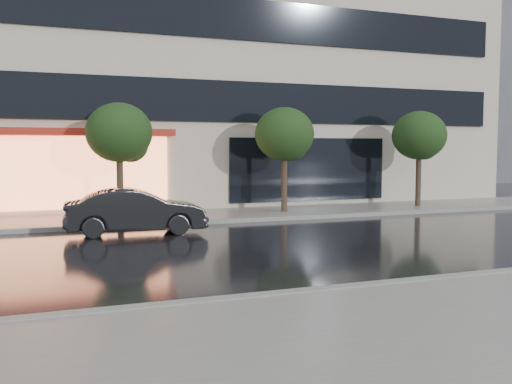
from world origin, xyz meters
name	(u,v)px	position (x,y,z in m)	size (l,w,h in m)	color
ground	(351,278)	(0.00, 0.00, 0.00)	(120.00, 120.00, 0.00)	black
sidewalk_near	(472,323)	(0.00, -3.25, 0.06)	(60.00, 4.50, 0.12)	slate
sidewalk_far	(205,216)	(0.00, 10.25, 0.06)	(60.00, 3.50, 0.12)	slate
curb_near	(381,286)	(0.00, -1.00, 0.07)	(60.00, 0.25, 0.14)	gray
curb_far	(219,221)	(0.00, 8.50, 0.07)	(60.00, 0.25, 0.14)	gray
office_building	(159,10)	(0.00, 17.97, 9.00)	(30.00, 12.76, 18.00)	beige
bg_building_right	(457,79)	(26.00, 28.00, 8.00)	(12.00, 12.00, 16.00)	#4C4C54
tree_mid_west	(121,135)	(-2.94, 10.03, 2.92)	(2.20, 2.20, 3.99)	#33261C
tree_mid_east	(286,136)	(3.06, 10.03, 2.92)	(2.20, 2.20, 3.99)	#33261C
tree_far_east	(420,137)	(9.06, 10.03, 2.92)	(2.20, 2.20, 3.99)	#33261C
parked_car	(136,211)	(-2.94, 7.12, 0.66)	(1.39, 3.99, 1.32)	black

